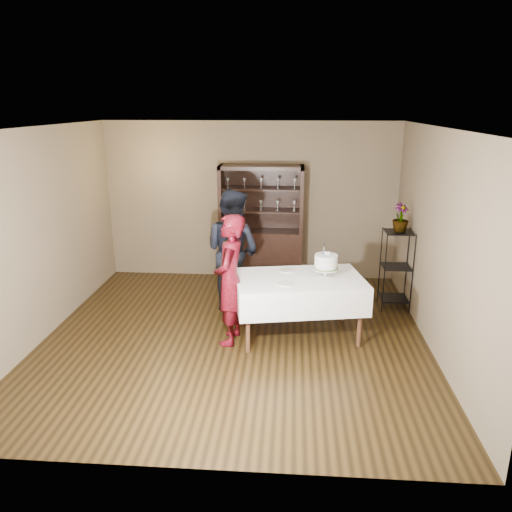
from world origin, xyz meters
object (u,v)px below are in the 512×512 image
at_px(plant_etagere, 396,266).
at_px(woman, 230,280).
at_px(cake_table, 299,292).
at_px(man, 232,251).
at_px(potted_plant, 401,218).
at_px(china_hutch, 261,244).
at_px(cake, 326,263).

relative_size(plant_etagere, woman, 0.71).
bearing_deg(woman, cake_table, 108.61).
height_order(plant_etagere, man, man).
bearing_deg(potted_plant, woman, -150.71).
height_order(china_hutch, potted_plant, china_hutch).
distance_m(woman, potted_plant, 2.72).
distance_m(cake, potted_plant, 1.54).
bearing_deg(plant_etagere, woman, -150.78).
bearing_deg(man, cake_table, 171.09).
bearing_deg(man, woman, 127.88).
bearing_deg(woman, potted_plant, 123.92).
height_order(cake, potted_plant, potted_plant).
bearing_deg(cake, cake_table, -164.38).
relative_size(cake_table, man, 0.99).
height_order(china_hutch, man, china_hutch).
bearing_deg(cake_table, plant_etagere, 36.77).
height_order(plant_etagere, cake_table, plant_etagere).
bearing_deg(cake, woman, -165.56).
distance_m(plant_etagere, cake_table, 1.81).
bearing_deg(man, potted_plant, -142.04).
xyz_separation_m(china_hutch, cake_table, (0.63, -2.13, -0.04)).
xyz_separation_m(plant_etagere, woman, (-2.32, -1.30, 0.19)).
bearing_deg(cake_table, woman, -166.02).
height_order(man, cake, man).
xyz_separation_m(cake_table, potted_plant, (1.45, 1.09, 0.77)).
relative_size(plant_etagere, man, 0.66).
xyz_separation_m(plant_etagere, cake_table, (-1.45, -1.08, -0.02)).
bearing_deg(potted_plant, cake_table, -143.17).
xyz_separation_m(china_hutch, cake, (0.97, -2.04, 0.34)).
height_order(man, potted_plant, man).
xyz_separation_m(plant_etagere, potted_plant, (0.01, 0.01, 0.74)).
height_order(cake_table, woman, woman).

